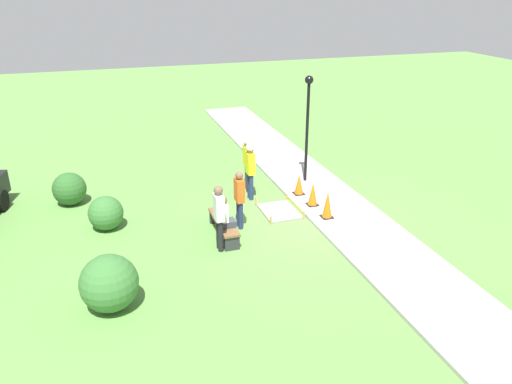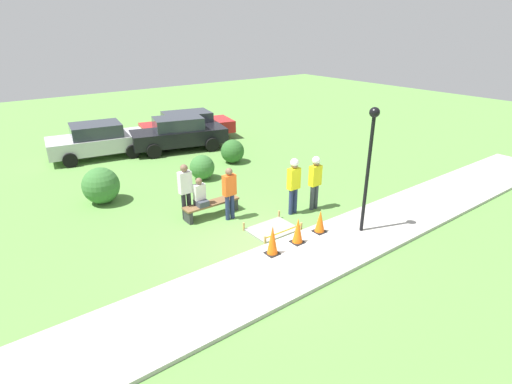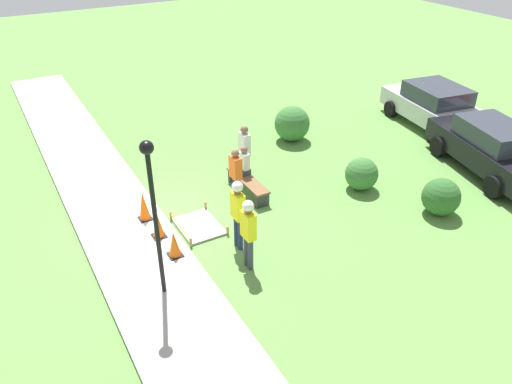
{
  "view_description": "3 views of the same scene",
  "coord_description": "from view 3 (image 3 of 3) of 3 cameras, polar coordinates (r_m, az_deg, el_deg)",
  "views": [
    {
      "loc": [
        -11.93,
        5.57,
        6.54
      ],
      "look_at": [
        0.86,
        1.4,
        0.8
      ],
      "focal_mm": 35.0,
      "sensor_mm": 36.0,
      "label": 1
    },
    {
      "loc": [
        -5.82,
        -7.5,
        5.69
      ],
      "look_at": [
        1.24,
        1.88,
        0.75
      ],
      "focal_mm": 28.0,
      "sensor_mm": 36.0,
      "label": 2
    },
    {
      "loc": [
        11.1,
        -3.4,
        7.59
      ],
      "look_at": [
        1.44,
        2.08,
        0.93
      ],
      "focal_mm": 35.0,
      "sensor_mm": 36.0,
      "label": 3
    }
  ],
  "objects": [
    {
      "name": "ground_plane",
      "position": [
        13.86,
        -10.47,
        -2.82
      ],
      "size": [
        60.0,
        60.0,
        0.0
      ],
      "primitive_type": "plane",
      "color": "#5B8E42"
    },
    {
      "name": "sidewalk",
      "position": [
        13.6,
        -14.94,
        -3.9
      ],
      "size": [
        28.0,
        2.26,
        0.1
      ],
      "color": "#ADAAA3",
      "rests_on": "ground_plane"
    },
    {
      "name": "wet_concrete_patch",
      "position": [
        13.3,
        -6.56,
        -3.89
      ],
      "size": [
        1.42,
        1.08,
        0.26
      ],
      "color": "gray",
      "rests_on": "ground_plane"
    },
    {
      "name": "traffic_cone_near_patch",
      "position": [
        13.49,
        -12.71,
        -1.56
      ],
      "size": [
        0.34,
        0.34,
        0.82
      ],
      "color": "black",
      "rests_on": "sidewalk"
    },
    {
      "name": "traffic_cone_far_patch",
      "position": [
        12.77,
        -11.17,
        -3.64
      ],
      "size": [
        0.34,
        0.34,
        0.74
      ],
      "color": "black",
      "rests_on": "sidewalk"
    },
    {
      "name": "traffic_cone_sidewalk_edge",
      "position": [
        12.07,
        -9.34,
        -5.88
      ],
      "size": [
        0.34,
        0.34,
        0.68
      ],
      "color": "black",
      "rests_on": "sidewalk"
    },
    {
      "name": "park_bench",
      "position": [
        14.55,
        -0.95,
        1.02
      ],
      "size": [
        1.88,
        0.44,
        0.46
      ],
      "color": "#2D2D33",
      "rests_on": "ground_plane"
    },
    {
      "name": "person_seated_on_bench",
      "position": [
        14.62,
        -1.47,
        3.3
      ],
      "size": [
        0.36,
        0.44,
        0.89
      ],
      "color": "#383D47",
      "rests_on": "park_bench"
    },
    {
      "name": "worker_supervisor",
      "position": [
        11.28,
        -0.89,
        -4.17
      ],
      "size": [
        0.4,
        0.26,
        1.83
      ],
      "color": "#383D47",
      "rests_on": "ground_plane"
    },
    {
      "name": "worker_assistant",
      "position": [
        11.9,
        -2.09,
        -1.91
      ],
      "size": [
        0.4,
        0.27,
        1.87
      ],
      "color": "navy",
      "rests_on": "ground_plane"
    },
    {
      "name": "bystander_in_orange_shirt",
      "position": [
        13.75,
        -2.34,
        2.13
      ],
      "size": [
        0.4,
        0.22,
        1.7
      ],
      "color": "navy",
      "rests_on": "ground_plane"
    },
    {
      "name": "bystander_in_gray_shirt",
      "position": [
        14.91,
        -1.32,
        4.84
      ],
      "size": [
        0.4,
        0.24,
        1.8
      ],
      "color": "black",
      "rests_on": "ground_plane"
    },
    {
      "name": "lamppost_near",
      "position": [
        9.93,
        -11.72,
        -0.64
      ],
      "size": [
        0.28,
        0.28,
        3.61
      ],
      "color": "black",
      "rests_on": "sidewalk"
    },
    {
      "name": "parked_car_black",
      "position": [
        17.14,
        25.29,
        4.59
      ],
      "size": [
        4.76,
        2.73,
        1.61
      ],
      "rotation": [
        0.0,
        0.0,
        -0.24
      ],
      "color": "black",
      "rests_on": "ground_plane"
    },
    {
      "name": "parked_car_silver",
      "position": [
        20.04,
        19.79,
        9.28
      ],
      "size": [
        4.53,
        2.65,
        1.55
      ],
      "rotation": [
        0.0,
        0.0,
        -0.15
      ],
      "color": "#BCBCC1",
      "rests_on": "ground_plane"
    },
    {
      "name": "shrub_rounded_near",
      "position": [
        15.03,
        11.97,
        2.04
      ],
      "size": [
        0.98,
        0.98,
        0.98
      ],
      "color": "#387033",
      "rests_on": "ground_plane"
    },
    {
      "name": "shrub_rounded_mid",
      "position": [
        17.78,
        4.15,
        7.8
      ],
      "size": [
        1.25,
        1.25,
        1.25
      ],
      "color": "#387033",
      "rests_on": "ground_plane"
    },
    {
      "name": "shrub_rounded_far",
      "position": [
        14.43,
        20.39,
        -0.53
      ],
      "size": [
        1.03,
        1.03,
        1.03
      ],
      "color": "#2D6028",
      "rests_on": "ground_plane"
    }
  ]
}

